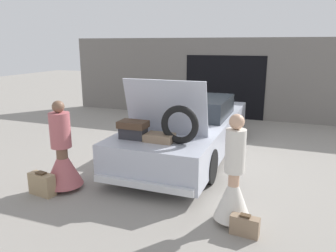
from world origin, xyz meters
name	(u,v)px	position (x,y,z in m)	size (l,w,h in m)	color
ground_plane	(189,152)	(0.00, 0.00, 0.00)	(40.00, 40.00, 0.00)	gray
garage_wall_back	(225,79)	(0.00, 4.26, 1.39)	(12.00, 0.14, 2.80)	slate
car	(189,128)	(0.00, 0.00, 0.62)	(1.97, 5.44, 1.96)	#B2B7C6
person_left	(62,159)	(-1.55, -2.78, 0.58)	(0.69, 0.69, 1.64)	brown
person_right	(233,185)	(1.55, -2.88, 0.60)	(0.55, 0.55, 1.66)	tan
suitcase_beside_left_person	(42,184)	(-1.75, -3.13, 0.20)	(0.51, 0.26, 0.42)	#9E8460
suitcase_beside_right_person	(245,226)	(1.78, -3.16, 0.14)	(0.41, 0.18, 0.31)	#8C7259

